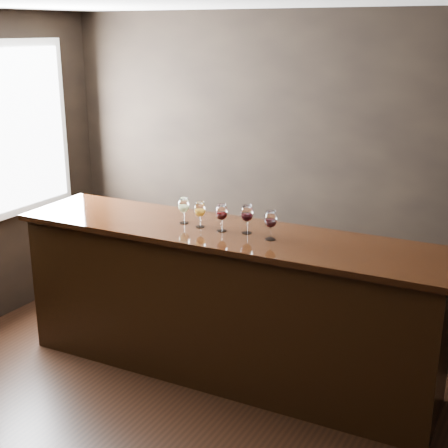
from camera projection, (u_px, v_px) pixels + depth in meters
The scene contains 10 objects.
ground at pixel (169, 448), 4.10m from camera, with size 5.00×5.00×0.00m, color black.
room_shell at pixel (139, 172), 3.76m from camera, with size 5.02×4.52×2.81m.
bar_counter at pixel (226, 306), 4.85m from camera, with size 3.27×0.71×1.15m, color black.
bar_top at pixel (226, 233), 4.67m from camera, with size 3.38×0.79×0.04m, color black.
back_bar_shelf at pixel (328, 290), 5.51m from camera, with size 2.39×0.40×0.86m, color black.
glass_white at pixel (184, 206), 4.81m from camera, with size 0.09×0.09×0.20m.
glass_amber at pixel (200, 210), 4.71m from camera, with size 0.09×0.09×0.20m.
glass_red_a at pixel (222, 213), 4.62m from camera, with size 0.09×0.09×0.21m.
glass_red_b at pixel (247, 214), 4.57m from camera, with size 0.09×0.09×0.21m.
glass_red_c at pixel (271, 220), 4.43m from camera, with size 0.09×0.09×0.21m.
Camera 1 is at (2.01, -2.86, 2.63)m, focal length 50.00 mm.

